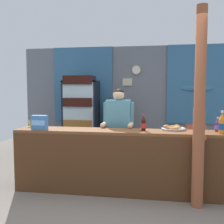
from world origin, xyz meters
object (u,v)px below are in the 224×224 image
Objects in this scene: plastic_lawn_chair at (193,141)px; snack_box_biscuit at (40,122)px; shopkeeper at (118,124)px; soda_bottle_grape_soda at (218,126)px; stall_counter at (118,156)px; soda_bottle_orange_soda at (222,124)px; pastry_tray at (173,128)px; soda_bottle_cola at (144,124)px; banana_bunch at (35,123)px; bottle_shelf_rack at (118,125)px; timber_post at (199,113)px; drink_fridge at (81,112)px.

plastic_lawn_chair is 3.73× the size of snack_box_biscuit.
shopkeeper is 1.28m from snack_box_biscuit.
snack_box_biscuit is (-2.62, -0.21, 0.02)m from soda_bottle_grape_soda.
shopkeeper reaches higher than stall_counter.
shopkeeper is 4.89× the size of soda_bottle_orange_soda.
pastry_tray is at bearing -18.75° from shopkeeper.
soda_bottle_cola is (-1.07, 0.10, -0.03)m from soda_bottle_orange_soda.
pastry_tray is (-0.53, -1.57, 0.48)m from plastic_lawn_chair.
bottle_shelf_rack is at bearing 65.10° from banana_bunch.
soda_bottle_cola reaches higher than stall_counter.
bottle_shelf_rack reaches higher than stall_counter.
timber_post is at bearing -5.01° from snack_box_biscuit.
soda_bottle_grape_soda is (1.43, 0.17, 0.47)m from stall_counter.
drink_fridge is (-2.30, 2.52, -0.22)m from timber_post.
soda_bottle_grape_soda is at bearing -87.04° from plastic_lawn_chair.
timber_post reaches higher than soda_bottle_cola.
snack_box_biscuit is 0.89× the size of banana_bunch.
drink_fridge is at bearing 90.08° from snack_box_biscuit.
pastry_tray is at bearing -108.67° from plastic_lawn_chair.
soda_bottle_grape_soda is at bearing 6.97° from stall_counter.
soda_bottle_cola is (1.57, -2.18, 0.02)m from drink_fridge.
drink_fridge reaches higher than pastry_tray.
soda_bottle_grape_soda is at bearing 51.23° from timber_post.
drink_fridge is 7.26× the size of banana_bunch.
pastry_tray is at bearing 119.91° from timber_post.
soda_bottle_cola is 1.57m from snack_box_biscuit.
drink_fridge is at bearing 139.28° from soda_bottle_orange_soda.
bottle_shelf_rack reaches higher than banana_bunch.
snack_box_biscuit is at bearing -143.58° from plastic_lawn_chair.
timber_post reaches higher than soda_bottle_grape_soda.
drink_fridge is 5.20× the size of pastry_tray.
bottle_shelf_rack is at bearing 14.46° from drink_fridge.
timber_post reaches higher than plastic_lawn_chair.
snack_box_biscuit is (-2.29, 0.20, -0.19)m from timber_post.
pastry_tray is at bearing 8.52° from snack_box_biscuit.
plastic_lawn_chair is 2.68× the size of soda_bottle_orange_soda.
soda_bottle_orange_soda is at bearing -22.27° from pastry_tray.
bottle_shelf_rack is 6.31× the size of soda_bottle_grape_soda.
bottle_shelf_rack is 1.56× the size of plastic_lawn_chair.
soda_bottle_cola is at bearing -73.52° from bottle_shelf_rack.
shopkeeper is (-1.41, -1.27, 0.50)m from plastic_lawn_chair.
snack_box_biscuit is at bearing -179.10° from soda_bottle_orange_soda.
bottle_shelf_rack is at bearing 125.57° from soda_bottle_orange_soda.
timber_post is 7.23× the size of pastry_tray.
pastry_tray is at bearing -62.75° from bottle_shelf_rack.
shopkeeper reaches higher than snack_box_biscuit.
soda_bottle_orange_soda is at bearing -5.15° from soda_bottle_cola.
soda_bottle_orange_soda is (1.44, 0.01, 0.51)m from stall_counter.
plastic_lawn_chair is 3.50× the size of soda_bottle_cola.
snack_box_biscuit is at bearing -175.49° from soda_bottle_grape_soda.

